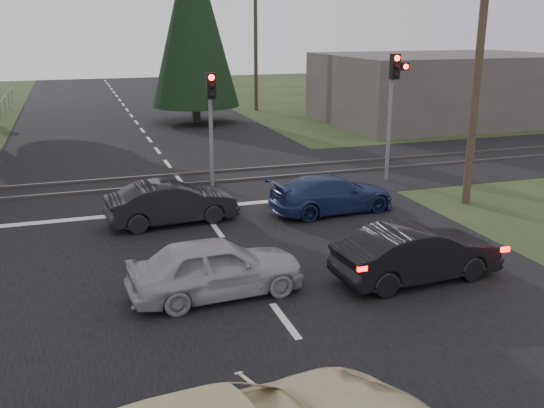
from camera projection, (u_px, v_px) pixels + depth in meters
name	position (u px, v px, depth m)	size (l,w,h in m)	color
ground	(285.00, 321.00, 12.12)	(120.00, 120.00, 0.00)	#273A1A
road	(190.00, 194.00, 21.22)	(14.00, 100.00, 0.01)	black
rail_corridor	(180.00, 180.00, 23.04)	(120.00, 8.00, 0.01)	black
stop_line	(200.00, 208.00, 19.58)	(13.00, 0.35, 0.00)	silver
rail_near	(184.00, 184.00, 22.30)	(120.00, 0.12, 0.10)	#59544C
rail_far	(176.00, 175.00, 23.75)	(120.00, 0.12, 0.10)	#59544C
traffic_signal_right	(394.00, 93.00, 22.07)	(0.68, 0.48, 4.70)	slate
traffic_signal_center	(211.00, 110.00, 21.34)	(0.32, 0.48, 4.10)	slate
utility_pole_near	(479.00, 57.00, 18.80)	(1.80, 0.26, 9.00)	#4C3D2D
utility_pole_mid	(256.00, 40.00, 40.64)	(1.80, 0.26, 9.00)	#4C3D2D
utility_pole_far	(187.00, 34.00, 63.39)	(1.80, 0.26, 9.00)	#4C3D2D
conifer_tree	(193.00, 19.00, 35.13)	(5.20, 5.20, 11.00)	#473D33
building_right	(443.00, 88.00, 36.99)	(14.00, 10.00, 4.00)	#59514C
dark_hatchback	(417.00, 253.00, 13.92)	(1.37, 3.94, 1.30)	black
silver_car	(216.00, 267.00, 13.10)	(1.54, 3.83, 1.30)	#9EA0A6
blue_sedan	(332.00, 194.00, 19.03)	(1.64, 4.04, 1.17)	#1A264F
dark_car_far	(172.00, 203.00, 17.92)	(1.33, 3.81, 1.26)	black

